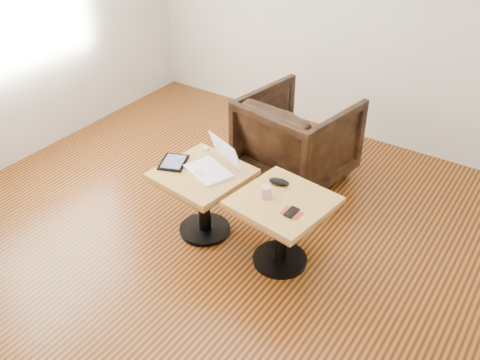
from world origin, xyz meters
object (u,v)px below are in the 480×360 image
Objects in this scene: striped_cup at (266,192)px; side_table_left at (203,187)px; laptop at (214,165)px; armchair at (297,138)px; side_table_right at (282,216)px.

side_table_left is at bearing 178.58° from striped_cup.
side_table_left is 0.20m from laptop.
armchair is (0.14, 0.98, -0.20)m from laptop.
laptop reaches higher than side_table_left.
armchair is at bearing 121.57° from side_table_right.
side_table_left is 7.59× the size of striped_cup.
striped_cup is 1.13m from armchair.
armchair reaches higher than striped_cup.
side_table_right is at bearing 123.09° from armchair.
laptop is 0.50× the size of armchair.
side_table_right is 0.21m from striped_cup.
armchair is (-0.34, 1.06, -0.20)m from striped_cup.
laptop is (-0.59, 0.04, 0.18)m from side_table_right.
side_table_left is 1.59× the size of laptop.
side_table_left is at bearing -110.04° from laptop.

